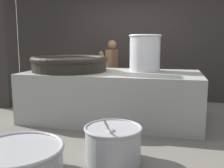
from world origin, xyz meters
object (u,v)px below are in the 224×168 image
prep_bowl_meat (18,160)px  prep_bowl_vegetables (113,142)px  giant_wok_near (70,63)px  stock_pot (145,52)px  cook (112,70)px

prep_bowl_meat → prep_bowl_vegetables: bearing=33.1°
giant_wok_near → prep_bowl_vegetables: giant_wok_near is taller
giant_wok_near → stock_pot: size_ratio=2.12×
prep_bowl_meat → giant_wok_near: bearing=98.1°
cook → prep_bowl_meat: cook is taller
cook → stock_pot: bearing=139.9°
stock_pot → giant_wok_near: bearing=-166.6°
stock_pot → prep_bowl_meat: 2.96m
giant_wok_near → stock_pot: bearing=13.4°
stock_pot → cook: bearing=131.8°
prep_bowl_vegetables → stock_pot: bearing=85.9°
prep_bowl_vegetables → prep_bowl_meat: size_ratio=0.92×
prep_bowl_vegetables → prep_bowl_meat: 1.07m
prep_bowl_meat → stock_pot: bearing=67.9°
cook → prep_bowl_meat: 3.58m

